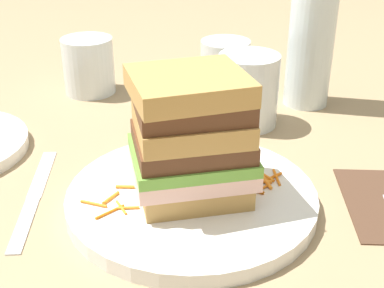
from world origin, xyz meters
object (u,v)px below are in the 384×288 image
Objects in this scene: empty_tumbler_1 at (89,66)px; water_bottle at (314,12)px; sandwich at (191,137)px; empty_tumbler_0 at (225,67)px; knife at (33,198)px; juice_glass at (248,93)px; main_plate at (192,198)px.

water_bottle is at bearing -7.06° from empty_tumbler_1.
sandwich is 1.65× the size of empty_tumbler_0.
knife is 2.40× the size of empty_tumbler_0.
water_bottle reaches higher than empty_tumbler_1.
empty_tumbler_1 reaches higher than empty_tumbler_0.
juice_glass is at bearing -26.00° from empty_tumbler_1.
juice_glass is 0.15m from water_bottle.
juice_glass is at bearing 70.12° from sandwich.
water_bottle is 3.54× the size of empty_tumbler_1.
empty_tumbler_0 is (0.05, 0.32, 0.03)m from main_plate.
juice_glass reaches higher than knife.
empty_tumbler_1 is (-0.33, 0.04, -0.10)m from water_bottle.
main_plate is at bearing -2.64° from knife.
empty_tumbler_1 is (-0.17, 0.32, -0.04)m from sandwich.
knife is 2.02× the size of juice_glass.
juice_glass is (0.24, 0.20, 0.04)m from knife.
juice_glass reaches higher than empty_tumbler_1.
knife is 0.46m from water_bottle.
knife is at bearing -141.14° from juice_glass.
sandwich is 0.69× the size of knife.
empty_tumbler_1 is at bearing 89.10° from knife.
main_plate is 3.00× the size of empty_tumbler_1.
main_plate is at bearing 35.54° from sandwich.
water_bottle is (0.17, 0.28, 0.13)m from main_plate.
water_bottle is at bearing 58.98° from main_plate.
sandwich reaches higher than knife.
knife is at bearing -90.90° from empty_tumbler_1.
knife is (-0.17, 0.01, -0.08)m from sandwich.
juice_glass is (0.07, 0.20, -0.03)m from sandwich.
main_plate is 0.07m from sandwich.
empty_tumbler_0 reaches higher than main_plate.
empty_tumbler_0 is (0.22, 0.32, 0.04)m from knife.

